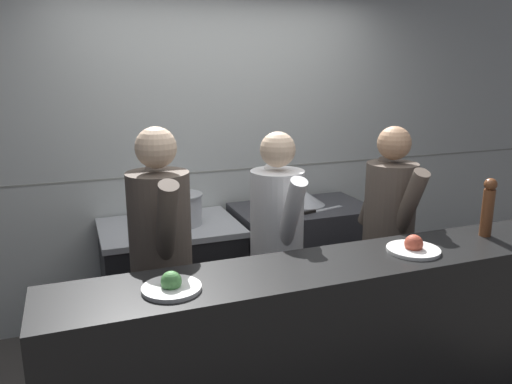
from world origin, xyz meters
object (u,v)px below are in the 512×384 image
object	(u,v)px
plated_dish_appetiser	(413,247)
pepper_mill	(488,206)
chefs_knife	(319,210)
chef_head_cook	(161,260)
oven_range	(172,281)
chef_sous	(277,247)
chef_line	(388,235)
plated_dish_main	(171,286)
mixing_bowl_steel	(306,198)
stock_pot	(181,208)

from	to	relation	value
plated_dish_appetiser	pepper_mill	size ratio (longest dim) A/B	0.82
chefs_knife	chef_head_cook	world-z (taller)	chef_head_cook
oven_range	chefs_knife	bearing A→B (deg)	-7.69
pepper_mill	plated_dish_appetiser	bearing A→B (deg)	-173.21
pepper_mill	oven_range	bearing A→B (deg)	138.34
chef_sous	plated_dish_appetiser	bearing A→B (deg)	-55.18
oven_range	chef_sous	size ratio (longest dim) A/B	0.61
chef_sous	chef_line	xyz separation A→B (m)	(0.76, -0.07, 0.00)
chef_line	chef_sous	bearing A→B (deg)	177.70
plated_dish_main	pepper_mill	xyz separation A→B (m)	(1.79, 0.08, 0.15)
plated_dish_appetiser	mixing_bowl_steel	bearing A→B (deg)	85.22
oven_range	stock_pot	distance (m)	0.55
plated_dish_appetiser	plated_dish_main	bearing A→B (deg)	-179.38
stock_pot	chef_head_cook	size ratio (longest dim) A/B	0.19
plated_dish_main	chef_head_cook	world-z (taller)	chef_head_cook
oven_range	pepper_mill	xyz separation A→B (m)	(1.53, -1.36, 0.78)
chefs_knife	chef_sous	size ratio (longest dim) A/B	0.23
pepper_mill	chef_line	distance (m)	0.68
mixing_bowl_steel	plated_dish_appetiser	distance (m)	1.49
pepper_mill	chef_head_cook	size ratio (longest dim) A/B	0.20
chef_head_cook	chef_sous	size ratio (longest dim) A/B	1.04
pepper_mill	chef_line	xyz separation A→B (m)	(-0.25, 0.55, -0.32)
plated_dish_appetiser	chef_line	bearing A→B (deg)	64.68
stock_pot	pepper_mill	distance (m)	1.99
plated_dish_main	chef_sous	bearing A→B (deg)	41.67
plated_dish_appetiser	chef_line	xyz separation A→B (m)	(0.29, 0.61, -0.17)
plated_dish_appetiser	chef_line	world-z (taller)	chef_line
mixing_bowl_steel	pepper_mill	xyz separation A→B (m)	(0.41, -1.41, 0.27)
mixing_bowl_steel	plated_dish_appetiser	world-z (taller)	plated_dish_appetiser
chefs_knife	chef_head_cook	bearing A→B (deg)	-153.80
oven_range	chef_head_cook	world-z (taller)	chef_head_cook
chef_line	pepper_mill	bearing A→B (deg)	-62.83
plated_dish_appetiser	chefs_knife	bearing A→B (deg)	84.07
plated_dish_main	mixing_bowl_steel	bearing A→B (deg)	47.23
mixing_bowl_steel	chef_line	xyz separation A→B (m)	(0.17, -0.86, -0.05)
stock_pot	plated_dish_appetiser	size ratio (longest dim) A/B	1.14
chef_sous	pepper_mill	bearing A→B (deg)	-31.28
stock_pot	plated_dish_main	bearing A→B (deg)	-103.92
mixing_bowl_steel	chef_head_cook	world-z (taller)	chef_head_cook
chef_head_cook	plated_dish_main	bearing A→B (deg)	-95.99
pepper_mill	chef_sous	distance (m)	1.23
chef_sous	chef_line	distance (m)	0.76
plated_dish_main	plated_dish_appetiser	world-z (taller)	plated_dish_appetiser
stock_pot	mixing_bowl_steel	distance (m)	1.03
plated_dish_appetiser	chef_line	distance (m)	0.70
mixing_bowl_steel	chef_sous	xyz separation A→B (m)	(-0.59, -0.79, -0.05)
plated_dish_main	chef_line	bearing A→B (deg)	22.11
chefs_knife	plated_dish_main	world-z (taller)	plated_dish_main
oven_range	chef_sous	world-z (taller)	chef_sous
plated_dish_appetiser	chef_head_cook	world-z (taller)	chef_head_cook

